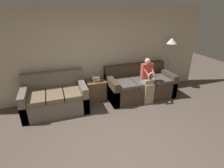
% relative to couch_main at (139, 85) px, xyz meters
% --- Properties ---
extents(ground_plane, '(14.00, 14.00, 0.00)m').
position_rel_couch_main_xyz_m(ground_plane, '(-1.33, -2.17, -0.34)').
color(ground_plane, brown).
extents(wall_back, '(7.23, 0.06, 2.55)m').
position_rel_couch_main_xyz_m(wall_back, '(-1.33, 0.52, 0.94)').
color(wall_back, beige).
rests_on(wall_back, ground_plane).
extents(couch_main, '(1.95, 0.97, 0.92)m').
position_rel_couch_main_xyz_m(couch_main, '(0.00, 0.00, 0.00)').
color(couch_main, '#473828').
rests_on(couch_main, ground_plane).
extents(couch_side, '(1.58, 0.99, 0.94)m').
position_rel_couch_main_xyz_m(couch_side, '(-2.42, 0.01, -0.01)').
color(couch_side, '#70665B').
rests_on(couch_side, ground_plane).
extents(child_left_seated, '(0.32, 0.37, 1.26)m').
position_rel_couch_main_xyz_m(child_left_seated, '(0.03, -0.41, 0.35)').
color(child_left_seated, tan).
rests_on(child_left_seated, ground_plane).
extents(side_shelf, '(0.54, 0.47, 0.57)m').
position_rel_couch_main_xyz_m(side_shelf, '(-1.28, 0.24, -0.04)').
color(side_shelf, brown).
rests_on(side_shelf, ground_plane).
extents(book_stack, '(0.22, 0.29, 0.14)m').
position_rel_couch_main_xyz_m(book_stack, '(-1.28, 0.23, 0.31)').
color(book_stack, orange).
rests_on(book_stack, side_shelf).
extents(floor_lamp, '(0.33, 0.33, 1.64)m').
position_rel_couch_main_xyz_m(floor_lamp, '(1.16, 0.26, 1.05)').
color(floor_lamp, '#2D2B28').
rests_on(floor_lamp, ground_plane).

